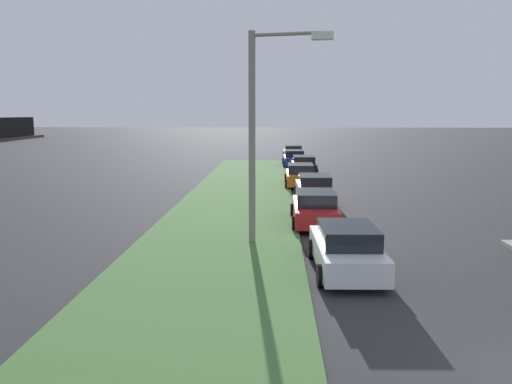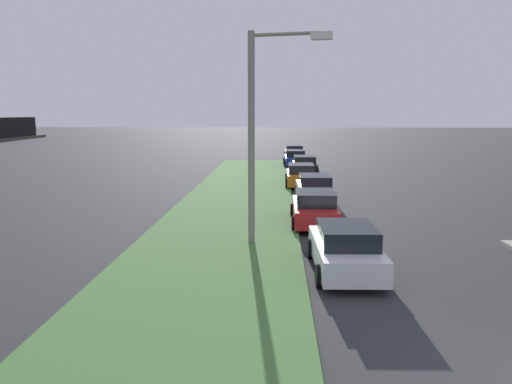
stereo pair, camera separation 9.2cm
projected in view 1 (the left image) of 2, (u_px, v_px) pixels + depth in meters
grass_median at (220, 239)px, 18.40m from camera, size 60.00×6.00×0.12m
parked_car_white at (346, 249)px, 14.68m from camera, size 4.35×2.11×1.47m
parked_car_red at (315, 208)px, 20.90m from camera, size 4.31×2.04×1.47m
parked_car_silver at (314, 189)px, 26.25m from camera, size 4.33×2.07×1.47m
parked_car_orange at (300, 175)px, 31.80m from camera, size 4.32×2.05×1.47m
parked_car_black at (304, 166)px, 37.70m from camera, size 4.30×2.02×1.47m
parked_car_blue at (294, 158)px, 43.45m from camera, size 4.33×2.07×1.47m
parked_car_yellow at (293, 153)px, 49.72m from camera, size 4.32×2.07×1.47m
streetlight at (262, 123)px, 17.04m from camera, size 0.82×2.85×7.50m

